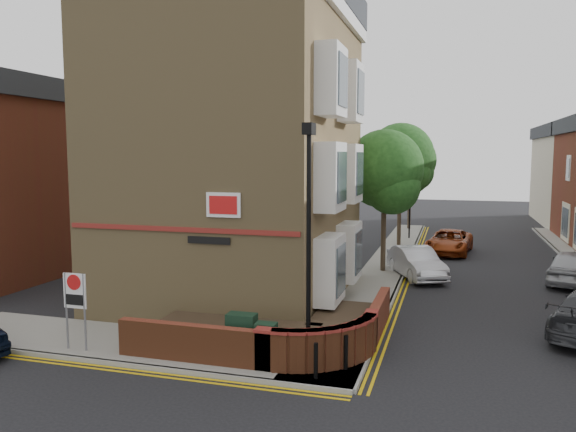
# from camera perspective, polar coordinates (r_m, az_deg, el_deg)

# --- Properties ---
(ground) EXTENTS (120.00, 120.00, 0.00)m
(ground) POSITION_cam_1_polar(r_m,az_deg,el_deg) (14.72, -5.46, -16.25)
(ground) COLOR black
(ground) RESTS_ON ground
(pavement_corner) EXTENTS (13.00, 3.00, 0.12)m
(pavement_corner) POSITION_cam_1_polar(r_m,az_deg,el_deg) (17.44, -14.55, -12.57)
(pavement_corner) COLOR gray
(pavement_corner) RESTS_ON ground
(pavement_main) EXTENTS (2.00, 32.00, 0.12)m
(pavement_main) POSITION_cam_1_polar(r_m,az_deg,el_deg) (29.30, 10.07, -4.79)
(pavement_main) COLOR gray
(pavement_main) RESTS_ON ground
(kerb_side) EXTENTS (13.00, 0.15, 0.12)m
(kerb_side) POSITION_cam_1_polar(r_m,az_deg,el_deg) (16.25, -17.35, -14.07)
(kerb_side) COLOR gray
(kerb_side) RESTS_ON ground
(kerb_main_near) EXTENTS (0.15, 32.00, 0.12)m
(kerb_main_near) POSITION_cam_1_polar(r_m,az_deg,el_deg) (29.21, 12.03, -4.87)
(kerb_main_near) COLOR gray
(kerb_main_near) RESTS_ON ground
(yellow_lines_side) EXTENTS (13.00, 0.28, 0.01)m
(yellow_lines_side) POSITION_cam_1_polar(r_m,az_deg,el_deg) (16.08, -17.86, -14.52)
(yellow_lines_side) COLOR gold
(yellow_lines_side) RESTS_ON ground
(yellow_lines_main) EXTENTS (0.28, 32.00, 0.01)m
(yellow_lines_main) POSITION_cam_1_polar(r_m,az_deg,el_deg) (29.21, 12.51, -4.99)
(yellow_lines_main) COLOR gold
(yellow_lines_main) RESTS_ON ground
(corner_building) EXTENTS (8.95, 10.40, 13.60)m
(corner_building) POSITION_cam_1_polar(r_m,az_deg,el_deg) (22.09, -4.73, 7.79)
(corner_building) COLOR #967D4F
(corner_building) RESTS_ON ground
(garden_wall) EXTENTS (6.80, 6.00, 1.20)m
(garden_wall) POSITION_cam_1_polar(r_m,az_deg,el_deg) (16.91, -2.22, -13.19)
(garden_wall) COLOR brown
(garden_wall) RESTS_ON ground
(lamppost) EXTENTS (0.25, 0.50, 6.30)m
(lamppost) POSITION_cam_1_polar(r_m,az_deg,el_deg) (14.42, 2.11, -2.86)
(lamppost) COLOR black
(lamppost) RESTS_ON pavement_corner
(utility_cabinet_large) EXTENTS (0.80, 0.45, 1.20)m
(utility_cabinet_large) POSITION_cam_1_polar(r_m,az_deg,el_deg) (15.71, -4.72, -11.97)
(utility_cabinet_large) COLOR black
(utility_cabinet_large) RESTS_ON pavement_corner
(utility_cabinet_small) EXTENTS (0.55, 0.40, 1.10)m
(utility_cabinet_small) POSITION_cam_1_polar(r_m,az_deg,el_deg) (15.19, -2.25, -12.79)
(utility_cabinet_small) COLOR black
(utility_cabinet_small) RESTS_ON pavement_corner
(bollard_near) EXTENTS (0.11, 0.11, 0.90)m
(bollard_near) POSITION_cam_1_polar(r_m,az_deg,el_deg) (14.29, 2.84, -14.47)
(bollard_near) COLOR black
(bollard_near) RESTS_ON pavement_corner
(bollard_far) EXTENTS (0.11, 0.11, 0.90)m
(bollard_far) POSITION_cam_1_polar(r_m,az_deg,el_deg) (14.91, 5.90, -13.60)
(bollard_far) COLOR black
(bollard_far) RESTS_ON pavement_corner
(zone_sign) EXTENTS (0.72, 0.07, 2.20)m
(zone_sign) POSITION_cam_1_polar(r_m,az_deg,el_deg) (17.02, -20.83, -7.69)
(zone_sign) COLOR slate
(zone_sign) RESTS_ON pavement_corner
(far_terrace_cream) EXTENTS (5.40, 12.40, 8.00)m
(far_terrace_cream) POSITION_cam_1_polar(r_m,az_deg,el_deg) (51.48, 27.00, 3.82)
(far_terrace_cream) COLOR beige
(far_terrace_cream) RESTS_ON ground
(tree_near) EXTENTS (3.64, 3.65, 6.70)m
(tree_near) POSITION_cam_1_polar(r_m,az_deg,el_deg) (26.84, 9.79, 4.19)
(tree_near) COLOR #382B1E
(tree_near) RESTS_ON pavement_main
(tree_mid) EXTENTS (4.03, 4.03, 7.42)m
(tree_mid) POSITION_cam_1_polar(r_m,az_deg,el_deg) (34.79, 11.35, 5.43)
(tree_mid) COLOR #382B1E
(tree_mid) RESTS_ON pavement_main
(tree_far) EXTENTS (3.81, 3.81, 7.00)m
(tree_far) POSITION_cam_1_polar(r_m,az_deg,el_deg) (42.76, 12.31, 5.16)
(tree_far) COLOR #382B1E
(tree_far) RESTS_ON pavement_main
(traffic_light_assembly) EXTENTS (0.20, 0.16, 4.20)m
(traffic_light_assembly) POSITION_cam_1_polar(r_m,az_deg,el_deg) (37.80, 12.28, 1.80)
(traffic_light_assembly) COLOR black
(traffic_light_assembly) RESTS_ON pavement_main
(silver_car_near) EXTENTS (3.12, 4.51, 1.41)m
(silver_car_near) POSITION_cam_1_polar(r_m,az_deg,el_deg) (26.44, 12.90, -4.63)
(silver_car_near) COLOR #B9BBC2
(silver_car_near) RESTS_ON ground
(red_car_main) EXTENTS (2.82, 5.08, 1.34)m
(red_car_main) POSITION_cam_1_polar(r_m,az_deg,el_deg) (33.40, 16.07, -2.52)
(red_car_main) COLOR #90330F
(red_car_main) RESTS_ON ground
(silver_car_far) EXTENTS (3.00, 4.79, 1.52)m
(silver_car_far) POSITION_cam_1_polar(r_m,az_deg,el_deg) (27.52, 26.99, -4.62)
(silver_car_far) COLOR #A0A3A8
(silver_car_far) RESTS_ON ground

